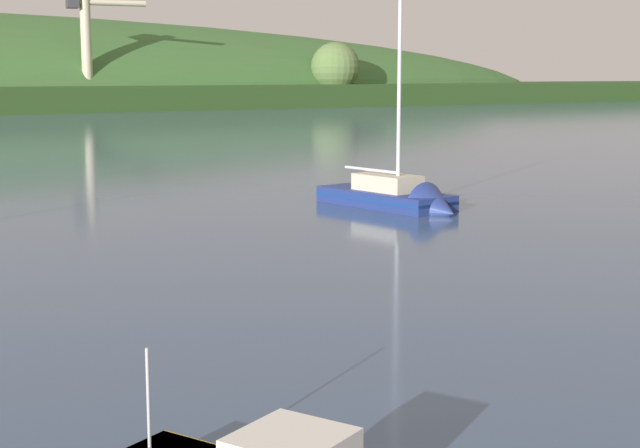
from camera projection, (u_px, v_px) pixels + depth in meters
name	position (u px, v px, depth m)	size (l,w,h in m)	color
dockside_crane	(88.00, 52.00, 196.96)	(16.59, 5.79, 23.93)	#4C4C51
sailboat_midwater_white	(399.00, 201.00, 50.96)	(3.85, 9.48, 16.01)	navy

